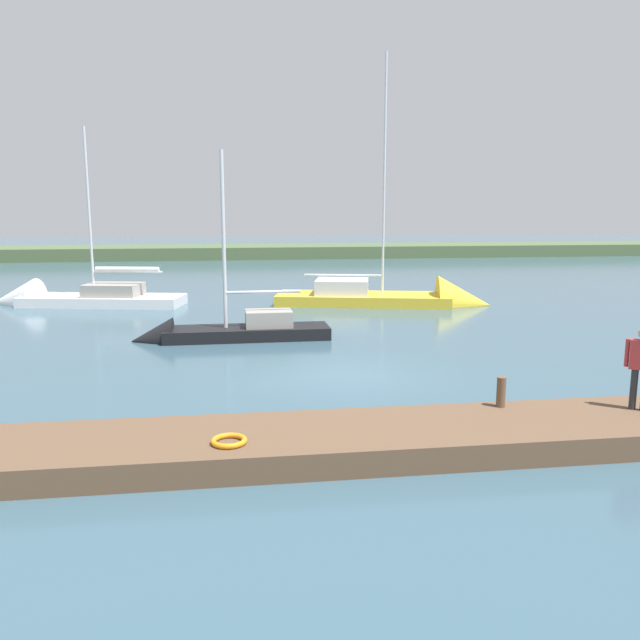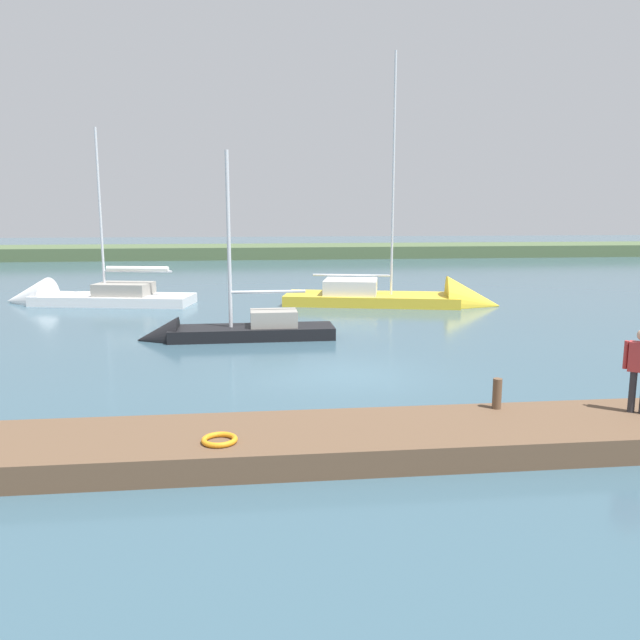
# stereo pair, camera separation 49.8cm
# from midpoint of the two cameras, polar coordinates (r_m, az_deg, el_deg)

# --- Properties ---
(ground_plane) EXTENTS (200.00, 200.00, 0.00)m
(ground_plane) POSITION_cam_midpoint_polar(r_m,az_deg,el_deg) (17.96, 3.33, -5.04)
(ground_plane) COLOR #385666
(far_shoreline) EXTENTS (180.00, 8.00, 2.40)m
(far_shoreline) POSITION_cam_midpoint_polar(r_m,az_deg,el_deg) (64.51, -3.77, 5.80)
(far_shoreline) COLOR #4C603D
(far_shoreline) RESTS_ON ground_plane
(dock_pier) EXTENTS (24.30, 2.44, 0.51)m
(dock_pier) POSITION_cam_midpoint_polar(r_m,az_deg,el_deg) (12.46, 7.92, -10.75)
(dock_pier) COLOR brown
(dock_pier) RESTS_ON ground_plane
(mooring_post_near) EXTENTS (0.19, 0.19, 0.65)m
(mooring_post_near) POSITION_cam_midpoint_polar(r_m,az_deg,el_deg) (13.82, 16.97, -6.49)
(mooring_post_near) COLOR brown
(mooring_post_near) RESTS_ON dock_pier
(life_ring_buoy) EXTENTS (0.66, 0.66, 0.10)m
(life_ring_buoy) POSITION_cam_midpoint_polar(r_m,az_deg,el_deg) (11.55, -7.98, -10.85)
(life_ring_buoy) COLOR orange
(life_ring_buoy) RESTS_ON dock_pier
(sailboat_mid_channel) EXTENTS (11.06, 5.26, 13.55)m
(sailboat_mid_channel) POSITION_cam_midpoint_polar(r_m,az_deg,el_deg) (31.55, 8.98, 1.61)
(sailboat_mid_channel) COLOR gold
(sailboat_mid_channel) RESTS_ON ground_plane
(sailboat_far_right) EXTENTS (7.19, 1.72, 7.56)m
(sailboat_far_right) POSITION_cam_midpoint_polar(r_m,az_deg,el_deg) (23.07, -8.00, -1.41)
(sailboat_far_right) COLOR black
(sailboat_far_right) RESTS_ON ground_plane
(sailboat_inner_slip) EXTENTS (9.94, 4.36, 9.81)m
(sailboat_inner_slip) POSITION_cam_midpoint_polar(r_m,az_deg,el_deg) (33.77, -20.93, 1.73)
(sailboat_inner_slip) COLOR white
(sailboat_inner_slip) RESTS_ON ground_plane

